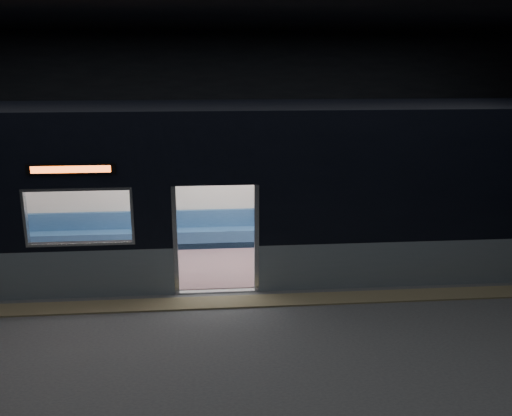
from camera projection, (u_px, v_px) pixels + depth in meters
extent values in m
cube|color=#47494C|center=(218.00, 317.00, 9.12)|extent=(24.00, 14.00, 0.01)
cube|color=black|center=(212.00, 3.00, 7.83)|extent=(24.00, 14.00, 0.04)
cube|color=black|center=(212.00, 124.00, 15.19)|extent=(24.00, 0.04, 5.00)
cube|color=#8C7F59|center=(218.00, 303.00, 9.64)|extent=(22.80, 0.50, 0.03)
cube|color=gray|center=(469.00, 261.00, 10.43)|extent=(8.30, 0.12, 0.90)
cube|color=black|center=(478.00, 180.00, 10.01)|extent=(8.30, 0.12, 2.30)
cube|color=black|center=(214.00, 153.00, 9.46)|extent=(1.40, 0.12, 1.15)
cube|color=#B7BABC|center=(175.00, 241.00, 9.81)|extent=(0.08, 0.14, 2.05)
cube|color=#B7BABC|center=(257.00, 239.00, 9.93)|extent=(0.08, 0.14, 2.05)
cube|color=black|center=(71.00, 169.00, 9.24)|extent=(1.50, 0.04, 0.18)
cube|color=#EA5419|center=(71.00, 169.00, 9.23)|extent=(1.34, 0.03, 0.12)
cube|color=silver|center=(214.00, 177.00, 12.49)|extent=(18.00, 0.12, 3.20)
cube|color=black|center=(213.00, 108.00, 10.68)|extent=(18.00, 3.00, 0.15)
cube|color=#886363|center=(216.00, 263.00, 11.52)|extent=(17.76, 2.76, 0.04)
cube|color=silver|center=(214.00, 155.00, 10.91)|extent=(17.76, 2.76, 0.10)
cube|color=#2B527E|center=(215.00, 237.00, 12.54)|extent=(11.00, 0.48, 0.41)
cube|color=#2B527E|center=(215.00, 218.00, 12.61)|extent=(11.00, 0.10, 0.40)
cube|color=#856164|center=(40.00, 278.00, 10.13)|extent=(4.40, 0.48, 0.41)
cube|color=#856164|center=(384.00, 267.00, 10.69)|extent=(4.40, 0.48, 0.41)
cylinder|color=silver|center=(165.00, 228.00, 10.05)|extent=(0.04, 0.04, 2.26)
cylinder|color=silver|center=(172.00, 199.00, 12.23)|extent=(0.04, 0.04, 2.26)
cylinder|color=silver|center=(266.00, 226.00, 10.21)|extent=(0.04, 0.04, 2.26)
cylinder|color=silver|center=(256.00, 197.00, 12.39)|extent=(0.04, 0.04, 2.26)
cylinder|color=silver|center=(214.00, 165.00, 12.06)|extent=(11.00, 0.03, 0.03)
cube|color=black|center=(281.00, 226.00, 12.35)|extent=(0.19, 0.52, 0.18)
cube|color=black|center=(291.00, 226.00, 12.37)|extent=(0.19, 0.52, 0.18)
cylinder|color=black|center=(282.00, 241.00, 12.19)|extent=(0.12, 0.12, 0.43)
cylinder|color=black|center=(292.00, 241.00, 12.21)|extent=(0.12, 0.12, 0.43)
cube|color=#F26F80|center=(285.00, 223.00, 12.56)|extent=(0.45, 0.25, 0.22)
cylinder|color=#F26F80|center=(285.00, 206.00, 12.49)|extent=(0.43, 0.43, 0.58)
sphere|color=tan|center=(285.00, 189.00, 12.37)|extent=(0.23, 0.23, 0.23)
sphere|color=black|center=(285.00, 186.00, 12.40)|extent=(0.25, 0.25, 0.25)
cube|color=black|center=(288.00, 220.00, 12.24)|extent=(0.35, 0.31, 0.15)
cube|color=white|center=(425.00, 178.00, 12.86)|extent=(1.08, 0.03, 0.70)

